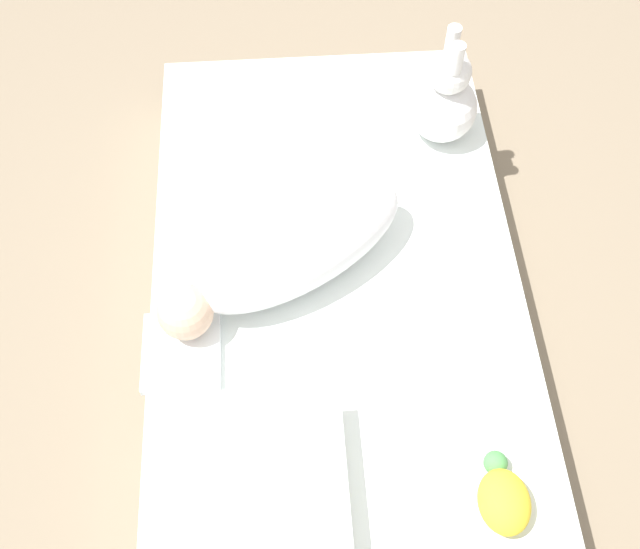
{
  "coord_description": "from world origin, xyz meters",
  "views": [
    {
      "loc": [
        -0.77,
        0.09,
        1.58
      ],
      "look_at": [
        0.06,
        0.04,
        0.21
      ],
      "focal_mm": 42.0,
      "sensor_mm": 36.0,
      "label": 1
    }
  ],
  "objects_px": {
    "swaddled_baby": "(292,250)",
    "turtle_plush": "(503,498)",
    "bunny_plush": "(444,101)",
    "pillow": "(269,485)"
  },
  "relations": [
    {
      "from": "swaddled_baby",
      "to": "turtle_plush",
      "type": "relative_size",
      "value": 3.58
    },
    {
      "from": "swaddled_baby",
      "to": "bunny_plush",
      "type": "height_order",
      "value": "bunny_plush"
    },
    {
      "from": "bunny_plush",
      "to": "turtle_plush",
      "type": "distance_m",
      "value": 0.92
    },
    {
      "from": "swaddled_baby",
      "to": "bunny_plush",
      "type": "distance_m",
      "value": 0.55
    },
    {
      "from": "pillow",
      "to": "swaddled_baby",
      "type": "bearing_deg",
      "value": -7.68
    },
    {
      "from": "pillow",
      "to": "turtle_plush",
      "type": "distance_m",
      "value": 0.43
    },
    {
      "from": "pillow",
      "to": "bunny_plush",
      "type": "distance_m",
      "value": 0.98
    },
    {
      "from": "turtle_plush",
      "to": "swaddled_baby",
      "type": "bearing_deg",
      "value": 33.96
    },
    {
      "from": "turtle_plush",
      "to": "pillow",
      "type": "bearing_deg",
      "value": 83.07
    },
    {
      "from": "swaddled_baby",
      "to": "pillow",
      "type": "xyz_separation_m",
      "value": [
        -0.48,
        0.07,
        -0.05
      ]
    }
  ]
}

